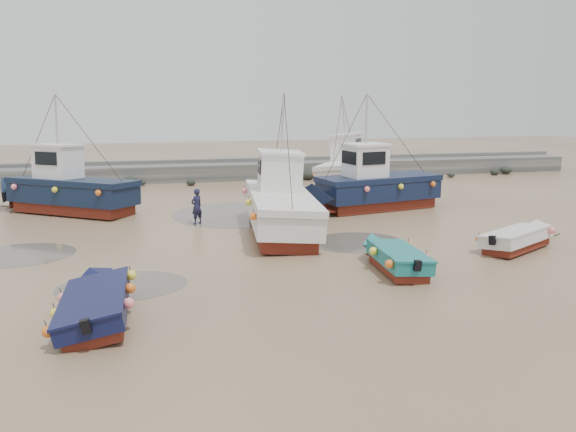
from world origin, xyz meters
The scene contains 14 objects.
ground centered at (0.00, 0.00, 0.00)m, with size 120.00×120.00×0.00m, color #9A7C59.
seawall centered at (0.05, 21.99, 0.63)m, with size 60.00×4.92×1.50m.
puddle_a centered at (-4.31, -1.64, 0.00)m, with size 4.26×4.26×0.01m, color #534B41.
puddle_b centered at (5.14, 2.04, 0.00)m, with size 4.09×4.09×0.01m, color #534B41.
puddle_c centered at (-8.49, 3.09, 0.00)m, with size 4.23×4.23×0.01m, color #534B41.
puddle_d centered at (0.72, 9.12, 0.00)m, with size 6.43×6.43×0.01m, color #534B41.
dinghy_1 centered at (-4.74, -4.30, 0.54)m, with size 2.26×6.28×1.43m.
dinghy_2 centered at (5.11, -1.90, 0.56)m, with size 2.03×5.37×1.43m.
dinghy_3 centered at (11.32, -0.42, 0.55)m, with size 5.48×3.44×1.43m.
cabin_boat_0 centered at (-8.06, 11.46, 1.34)m, with size 9.06×6.57×6.22m.
cabin_boat_1 centered at (2.25, 4.89, 1.31)m, with size 3.70×11.22×6.22m.
cabin_boat_2 centered at (8.14, 8.62, 1.35)m, with size 9.94×4.01×6.22m.
cabin_boat_3 centered at (9.66, 16.50, 1.38)m, with size 6.15×8.38×6.22m.
person centered at (-1.31, 7.12, 0.00)m, with size 0.64×0.42×1.75m, color #191A34.
Camera 1 is at (-2.88, -19.94, 6.05)m, focal length 35.00 mm.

